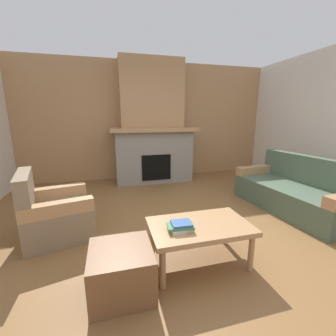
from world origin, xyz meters
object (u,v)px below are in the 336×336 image
couch (295,192)px  ottoman (122,271)px  fireplace (152,130)px  armchair (54,214)px  coffee_table (200,229)px

couch → ottoman: (-2.79, -1.04, -0.09)m
fireplace → armchair: fireplace is taller
armchair → couch: bearing=-1.7°
couch → ottoman: couch is taller
armchair → ottoman: bearing=-56.7°
ottoman → armchair: bearing=123.3°
couch → armchair: bearing=178.3°
coffee_table → ottoman: bearing=-166.6°
fireplace → armchair: (-1.68, -2.19, -0.87)m
couch → coffee_table: couch is taller
armchair → coffee_table: armchair is taller
fireplace → ottoman: bearing=-105.6°
fireplace → couch: (1.86, -2.29, -0.88)m
ottoman → coffee_table: bearing=13.4°
armchair → coffee_table: (1.53, -0.95, 0.08)m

